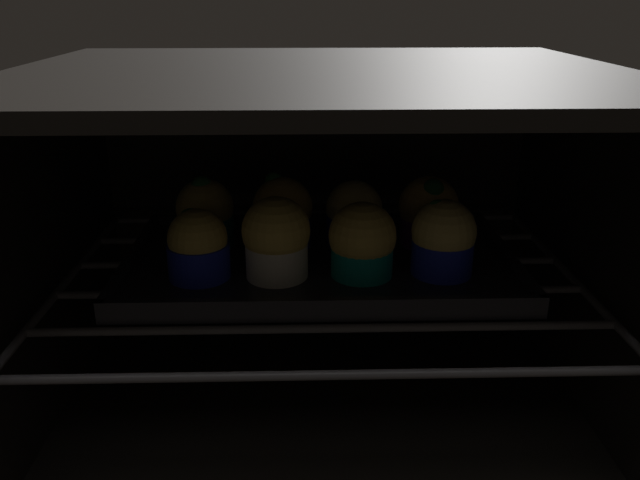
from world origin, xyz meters
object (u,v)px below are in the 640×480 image
object	(u,v)px
baking_tray	(320,263)
muffin_row0_col1	(276,239)
muffin_row1_col1	(283,214)
muffin_row1_col2	(354,215)
muffin_row1_col3	(428,212)
muffin_row0_col0	(198,246)
muffin_row0_col2	(362,242)
muffin_row0_col3	(443,239)
muffin_row1_col0	(205,214)

from	to	relation	value
baking_tray	muffin_row0_col1	size ratio (longest dim) A/B	4.94
muffin_row1_col1	muffin_row1_col2	world-z (taller)	muffin_row1_col1
muffin_row1_col3	muffin_row0_col0	bearing A→B (deg)	-160.80
muffin_row0_col2	muffin_row1_col2	xyz separation A→B (cm)	(-0.17, 8.63, -0.13)
muffin_row0_col2	muffin_row1_col1	bearing A→B (deg)	135.16
muffin_row0_col0	muffin_row1_col2	bearing A→B (deg)	27.93
muffin_row0_col0	muffin_row0_col2	distance (cm)	16.50
muffin_row0_col2	muffin_row0_col3	distance (cm)	8.22
baking_tray	muffin_row1_col0	distance (cm)	14.15
muffin_row0_col1	muffin_row1_col2	size ratio (longest dim) A/B	1.12
muffin_row0_col0	muffin_row0_col2	xyz separation A→B (cm)	(16.50, 0.02, 0.23)
baking_tray	muffin_row1_col3	distance (cm)	13.78
baking_tray	muffin_row1_col1	distance (cm)	7.09
baking_tray	muffin_row0_col0	distance (cm)	13.65
baking_tray	muffin_row1_col0	world-z (taller)	muffin_row1_col0
muffin_row1_col0	muffin_row0_col1	bearing A→B (deg)	-46.48
muffin_row0_col0	baking_tray	bearing A→B (deg)	19.43
muffin_row0_col0	muffin_row0_col2	size ratio (longest dim) A/B	0.93
muffin_row0_col3	muffin_row0_col0	bearing A→B (deg)	-179.44
baking_tray	muffin_row0_col2	distance (cm)	7.24
muffin_row0_col2	muffin_row1_col1	xyz separation A→B (cm)	(-8.24, 8.19, 0.26)
muffin_row0_col3	muffin_row1_col3	size ratio (longest dim) A/B	0.97
muffin_row1_col1	muffin_row1_col2	xyz separation A→B (cm)	(8.06, 0.44, -0.39)
muffin_row1_col1	muffin_row0_col2	bearing A→B (deg)	-44.84
muffin_row1_col2	muffin_row1_col3	xyz separation A→B (cm)	(8.43, -0.03, 0.30)
muffin_row0_col0	muffin_row1_col1	bearing A→B (deg)	44.82
muffin_row0_col0	muffin_row1_col3	distance (cm)	26.22
muffin_row1_col0	muffin_row1_col3	bearing A→B (deg)	-0.10
muffin_row1_col1	muffin_row0_col1	bearing A→B (deg)	-92.76
muffin_row0_col1	muffin_row0_col2	world-z (taller)	muffin_row0_col1
muffin_row1_col0	muffin_row1_col2	world-z (taller)	muffin_row1_col0
muffin_row1_col2	muffin_row1_col0	bearing A→B (deg)	179.96
muffin_row0_col0	muffin_row1_col2	size ratio (longest dim) A/B	0.96
muffin_row0_col1	muffin_row1_col1	size ratio (longest dim) A/B	1.00
muffin_row0_col2	muffin_row1_col0	bearing A→B (deg)	152.98
muffin_row0_col2	muffin_row0_col3	size ratio (longest dim) A/B	0.98
muffin_row0_col2	muffin_row1_col2	distance (cm)	8.64
muffin_row0_col0	muffin_row0_col2	bearing A→B (deg)	0.07
muffin_row0_col2	muffin_row1_col3	xyz separation A→B (cm)	(8.26, 8.60, 0.17)
muffin_row0_col1	muffin_row1_col1	distance (cm)	8.32
muffin_row0_col1	muffin_row1_col3	size ratio (longest dim) A/B	1.04
baking_tray	muffin_row1_col1	size ratio (longest dim) A/B	4.93
baking_tray	muffin_row0_col3	xyz separation A→B (cm)	(12.36, -4.12, 4.20)
muffin_row0_col1	muffin_row0_col2	distance (cm)	8.65
muffin_row0_col2	muffin_row1_col1	distance (cm)	11.62
muffin_row0_col1	muffin_row1_col0	bearing A→B (deg)	133.52
baking_tray	muffin_row0_col3	bearing A→B (deg)	-18.42
muffin_row0_col3	muffin_row1_col2	size ratio (longest dim) A/B	1.05
muffin_row0_col1	muffin_row0_col3	bearing A→B (deg)	1.14
muffin_row0_col1	muffin_row1_col0	size ratio (longest dim) A/B	1.02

